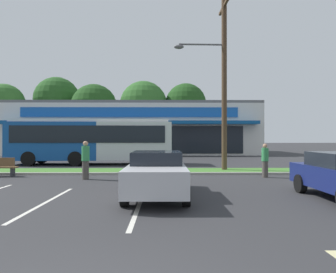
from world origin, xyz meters
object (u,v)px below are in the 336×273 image
utility_pole (222,77)px  pedestrian_by_pole (86,160)px  bus_stop_bench (0,166)px  car_3 (116,150)px  car_1 (157,173)px  city_bus (92,140)px  pedestrian_mid (265,160)px

utility_pole → pedestrian_by_pole: bearing=-155.1°
bus_stop_bench → utility_pole: bearing=-169.6°
car_3 → pedestrian_by_pole: (0.92, -14.82, 0.12)m
car_1 → pedestrian_by_pole: bearing=-140.4°
utility_pole → city_bus: (-8.57, 4.86, -3.63)m
city_bus → car_3: 6.86m
city_bus → pedestrian_by_pole: bearing=-79.8°
bus_stop_bench → car_3: size_ratio=0.39×
car_1 → car_3: size_ratio=1.13×
car_1 → car_3: (-4.33, 18.94, 0.00)m
pedestrian_mid → city_bus: bearing=-102.1°
utility_pole → pedestrian_mid: 5.50m
utility_pole → pedestrian_by_pole: size_ratio=5.68×
car_3 → utility_pole: bearing=124.1°
pedestrian_mid → bus_stop_bench: bearing=-68.1°
city_bus → pedestrian_by_pole: size_ratio=6.56×
city_bus → car_3: city_bus is taller
car_1 → pedestrian_mid: 6.99m
city_bus → bus_stop_bench: size_ratio=7.28×
bus_stop_bench → pedestrian_by_pole: 4.70m
pedestrian_by_pole → utility_pole: bearing=161.3°
car_1 → pedestrian_mid: (5.14, 4.74, 0.06)m
car_3 → pedestrian_mid: 17.08m
utility_pole → bus_stop_bench: bearing=-169.6°
car_1 → car_3: 19.43m
pedestrian_by_pole → pedestrian_mid: size_ratio=1.08×
car_3 → pedestrian_mid: bearing=123.7°
car_1 → pedestrian_mid: size_ratio=2.83×
pedestrian_by_pole → pedestrian_mid: bearing=140.6°
city_bus → pedestrian_mid: (10.19, -7.46, -0.94)m
pedestrian_by_pole → bus_stop_bench: bearing=-57.2°
car_1 → pedestrian_by_pole: size_ratio=2.62×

